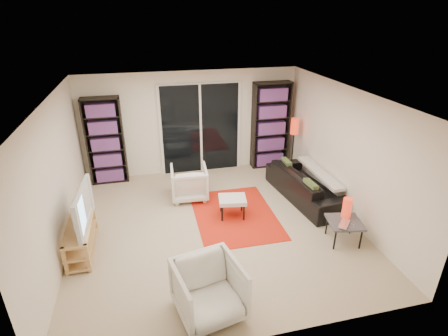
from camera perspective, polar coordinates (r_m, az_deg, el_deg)
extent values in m
plane|color=tan|center=(6.53, -1.54, -9.30)|extent=(5.00, 5.00, 0.00)
cube|color=white|center=(8.25, -5.29, 7.32)|extent=(5.00, 0.02, 2.40)
cube|color=white|center=(3.88, 6.25, -14.63)|extent=(5.00, 0.02, 2.40)
cube|color=white|center=(6.01, -25.70, -1.98)|extent=(0.02, 5.00, 2.40)
cube|color=white|center=(6.86, 19.24, 2.33)|extent=(0.02, 5.00, 2.40)
cube|color=white|center=(5.56, -1.83, 11.69)|extent=(5.00, 5.00, 0.02)
cube|color=white|center=(8.30, -3.85, 6.38)|extent=(1.92, 0.06, 2.16)
cube|color=black|center=(8.26, -3.81, 6.30)|extent=(1.80, 0.02, 2.10)
cube|color=white|center=(8.26, -3.79, 6.28)|extent=(0.05, 0.02, 2.10)
cube|color=black|center=(8.14, -18.78, 4.17)|extent=(0.80, 0.30, 1.95)
cube|color=#A92385|center=(8.12, -18.79, 4.12)|extent=(0.70, 0.22, 1.85)
cube|color=black|center=(8.61, 7.60, 6.90)|extent=(0.90, 0.30, 2.10)
cube|color=#A92385|center=(8.59, 7.64, 6.86)|extent=(0.80, 0.22, 2.00)
cube|color=tan|center=(6.09, -22.62, -8.81)|extent=(0.38, 1.17, 0.04)
cube|color=tan|center=(6.21, -22.27, -10.58)|extent=(0.38, 1.17, 0.03)
cube|color=tan|center=(6.32, -21.99, -12.00)|extent=(0.38, 1.17, 0.04)
cube|color=tan|center=(5.81, -24.51, -13.73)|extent=(0.05, 0.05, 0.50)
cube|color=tan|center=(6.70, -23.04, -8.02)|extent=(0.05, 0.05, 0.50)
cube|color=tan|center=(5.75, -21.35, -13.57)|extent=(0.05, 0.05, 0.50)
cube|color=tan|center=(6.64, -20.35, -7.82)|extent=(0.05, 0.05, 0.50)
imported|color=black|center=(5.92, -22.96, -6.03)|extent=(0.21, 1.12, 0.64)
cube|color=red|center=(6.82, 1.74, -7.62)|extent=(1.53, 2.05, 0.01)
imported|color=black|center=(7.45, 13.26, -2.69)|extent=(1.06, 2.18, 0.61)
imported|color=silver|center=(7.30, -5.70, -2.37)|extent=(0.79, 0.81, 0.69)
imported|color=silver|center=(4.71, -2.48, -19.30)|extent=(0.96, 0.98, 0.75)
cube|color=silver|center=(6.60, 1.37, -5.19)|extent=(0.57, 0.49, 0.08)
cylinder|color=black|center=(6.55, -0.29, -7.50)|extent=(0.04, 0.04, 0.32)
cylinder|color=black|center=(6.83, -0.48, -6.02)|extent=(0.04, 0.04, 0.32)
cylinder|color=black|center=(6.58, 3.26, -7.35)|extent=(0.04, 0.04, 0.32)
cylinder|color=black|center=(6.87, 2.92, -5.89)|extent=(0.04, 0.04, 0.32)
cube|color=#47474C|center=(6.26, 19.13, -8.35)|extent=(0.63, 0.63, 0.04)
cylinder|color=black|center=(6.12, 17.66, -11.07)|extent=(0.03, 0.03, 0.38)
cylinder|color=black|center=(6.45, 16.43, -8.87)|extent=(0.03, 0.03, 0.38)
cylinder|color=black|center=(6.28, 21.44, -10.72)|extent=(0.03, 0.03, 0.38)
cylinder|color=black|center=(6.60, 20.03, -8.60)|extent=(0.03, 0.03, 0.38)
imported|color=silver|center=(6.13, 19.45, -8.78)|extent=(0.39, 0.39, 0.03)
cylinder|color=red|center=(6.29, 19.43, -6.13)|extent=(0.16, 0.16, 0.35)
cylinder|color=black|center=(8.64, 10.82, -0.65)|extent=(0.20, 0.20, 0.03)
cylinder|color=black|center=(8.44, 11.09, 2.40)|extent=(0.03, 0.03, 1.02)
cylinder|color=red|center=(8.22, 11.46, 6.69)|extent=(0.18, 0.18, 0.37)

